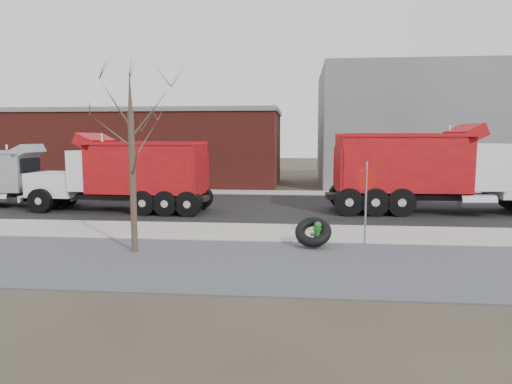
# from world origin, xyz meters

# --- Properties ---
(ground) EXTENTS (120.00, 120.00, 0.00)m
(ground) POSITION_xyz_m (0.00, 0.00, 0.00)
(ground) COLOR #383328
(ground) RESTS_ON ground
(gravel_verge) EXTENTS (60.00, 5.00, 0.03)m
(gravel_verge) POSITION_xyz_m (0.00, -3.50, 0.01)
(gravel_verge) COLOR slate
(gravel_verge) RESTS_ON ground
(sidewalk) EXTENTS (60.00, 2.50, 0.06)m
(sidewalk) POSITION_xyz_m (0.00, 0.25, 0.03)
(sidewalk) COLOR #9E9B93
(sidewalk) RESTS_ON ground
(curb) EXTENTS (60.00, 0.15, 0.11)m
(curb) POSITION_xyz_m (0.00, 1.55, 0.06)
(curb) COLOR #9E9B93
(curb) RESTS_ON ground
(road) EXTENTS (60.00, 9.40, 0.02)m
(road) POSITION_xyz_m (0.00, 6.30, 0.01)
(road) COLOR black
(road) RESTS_ON ground
(far_sidewalk) EXTENTS (60.00, 2.00, 0.06)m
(far_sidewalk) POSITION_xyz_m (0.00, 12.00, 0.03)
(far_sidewalk) COLOR #9E9B93
(far_sidewalk) RESTS_ON ground
(building_grey) EXTENTS (12.00, 10.00, 8.00)m
(building_grey) POSITION_xyz_m (9.00, 18.00, 4.00)
(building_grey) COLOR gray
(building_grey) RESTS_ON ground
(building_brick) EXTENTS (20.20, 8.20, 5.30)m
(building_brick) POSITION_xyz_m (-10.00, 17.00, 2.65)
(building_brick) COLOR maroon
(building_brick) RESTS_ON ground
(bare_tree) EXTENTS (3.20, 3.20, 5.20)m
(bare_tree) POSITION_xyz_m (-3.20, -2.60, 3.30)
(bare_tree) COLOR #382D23
(bare_tree) RESTS_ON ground
(fire_hydrant) EXTENTS (0.45, 0.44, 0.80)m
(fire_hydrant) POSITION_xyz_m (2.09, -1.48, 0.36)
(fire_hydrant) COLOR #2C742D
(fire_hydrant) RESTS_ON ground
(truck_tire) EXTENTS (1.23, 1.19, 0.93)m
(truck_tire) POSITION_xyz_m (1.96, -1.52, 0.49)
(truck_tire) COLOR black
(truck_tire) RESTS_ON ground
(stop_sign) EXTENTS (0.63, 0.36, 2.59)m
(stop_sign) POSITION_xyz_m (3.55, -1.10, 1.78)
(stop_sign) COLOR gray
(stop_sign) RESTS_ON ground
(dump_truck_red_a) EXTENTS (9.67, 3.01, 3.85)m
(dump_truck_red_a) POSITION_xyz_m (7.23, 5.48, 1.96)
(dump_truck_red_a) COLOR black
(dump_truck_red_a) RESTS_ON ground
(dump_truck_red_b) EXTENTS (8.23, 2.76, 3.46)m
(dump_truck_red_b) POSITION_xyz_m (-6.21, 4.56, 1.76)
(dump_truck_red_b) COLOR black
(dump_truck_red_b) RESTS_ON ground
(dump_truck_grey) EXTENTS (6.53, 2.24, 2.95)m
(dump_truck_grey) POSITION_xyz_m (-12.75, 5.53, 1.51)
(dump_truck_grey) COLOR black
(dump_truck_grey) RESTS_ON ground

